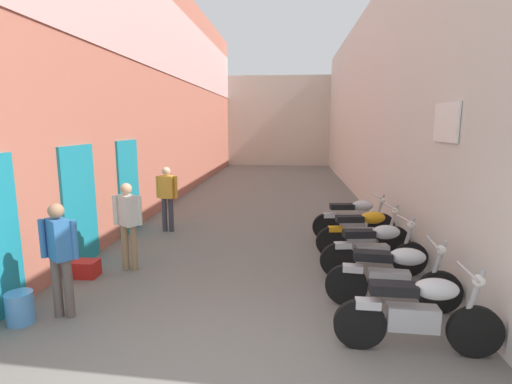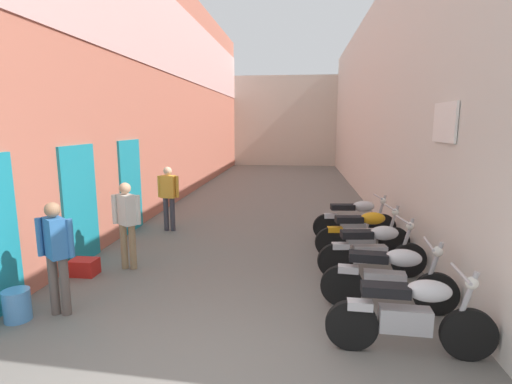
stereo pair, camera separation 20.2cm
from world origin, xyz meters
name	(u,v)px [view 2 (the right image)]	position (x,y,z in m)	size (l,w,h in m)	color
ground_plane	(268,208)	(0.00, 8.49, 0.00)	(36.98, 36.98, 0.00)	#66635E
building_left	(179,91)	(-3.31, 10.44, 3.70)	(0.45, 20.98, 7.33)	#B76651
building_right	(372,106)	(3.32, 10.49, 3.15)	(0.45, 20.98, 6.29)	beige
building_far_end	(285,121)	(0.00, 21.98, 2.72)	(9.24, 2.00, 5.45)	beige
motorcycle_nearest	(411,313)	(2.18, 0.95, 0.50)	(1.85, 0.58, 1.04)	black
motorcycle_second	(389,276)	(2.18, 2.02, 0.50)	(1.85, 0.58, 1.04)	black
motorcycle_third	(373,249)	(2.18, 3.21, 0.50)	(1.85, 0.58, 1.04)	black
motorcycle_fourth	(363,232)	(2.18, 4.24, 0.50)	(1.85, 0.58, 1.04)	black
motorcycle_fifth	(355,218)	(2.18, 5.37, 0.50)	(1.85, 0.58, 1.04)	black
pedestrian_by_doorway	(56,250)	(-2.29, 1.41, 0.92)	(0.52, 0.37, 1.57)	#564C47
pedestrian_mid_alley	(127,219)	(-2.10, 3.16, 0.92)	(0.52, 0.37, 1.57)	#8C7251
pedestrian_further_down	(169,194)	(-2.20, 5.69, 0.92)	(0.52, 0.24, 1.57)	#383842
water_jug_near_door	(17,305)	(-2.77, 1.20, 0.21)	(0.34, 0.34, 0.42)	#4C8CCC
plastic_crate	(84,267)	(-2.74, 2.78, 0.14)	(0.44, 0.32, 0.28)	red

